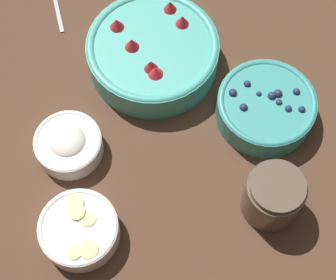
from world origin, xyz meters
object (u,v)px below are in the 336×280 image
bowl_cream (68,144)px  bowl_strawberries (153,52)px  jar_chocolate (273,197)px  bowl_blueberries (266,107)px  bowl_bananas (79,230)px

bowl_cream → bowl_strawberries: bearing=-43.9°
bowl_strawberries → jar_chocolate: 0.36m
jar_chocolate → bowl_strawberries: bearing=29.2°
bowl_strawberries → bowl_blueberries: (-0.13, -0.19, -0.01)m
bowl_cream → jar_chocolate: bearing=-112.3°
bowl_cream → jar_chocolate: jar_chocolate is taller
bowl_strawberries → bowl_cream: size_ratio=2.08×
bowl_strawberries → bowl_bananas: bearing=155.5°
bowl_bananas → jar_chocolate: (0.02, -0.32, 0.02)m
bowl_bananas → bowl_cream: bowl_cream is taller
bowl_strawberries → bowl_bananas: (-0.33, 0.15, -0.01)m
bowl_strawberries → bowl_blueberries: bowl_strawberries is taller
bowl_bananas → bowl_cream: 0.16m
bowl_cream → bowl_blueberries: bearing=-84.2°
bowl_cream → jar_chocolate: (-0.14, -0.34, 0.02)m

